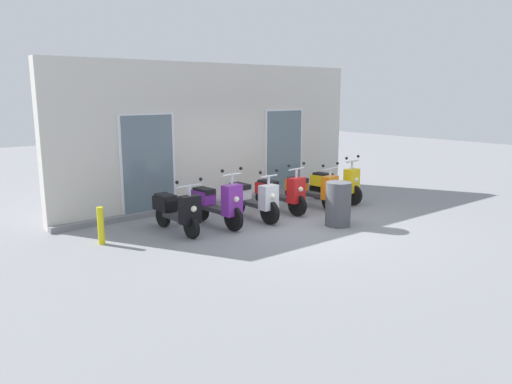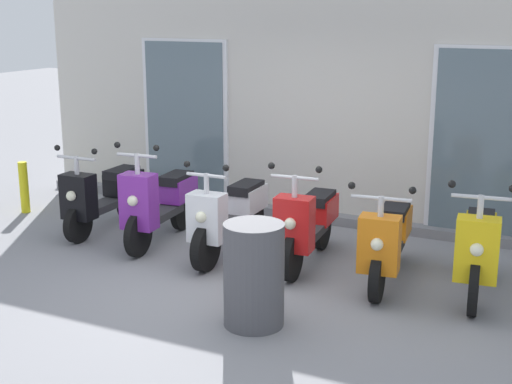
{
  "view_description": "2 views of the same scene",
  "coord_description": "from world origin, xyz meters",
  "px_view_note": "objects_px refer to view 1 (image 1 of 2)",
  "views": [
    {
      "loc": [
        -6.98,
        -7.38,
        2.75
      ],
      "look_at": [
        -0.46,
        0.74,
        0.64
      ],
      "focal_mm": 34.61,
      "sensor_mm": 36.0,
      "label": 1
    },
    {
      "loc": [
        3.23,
        -5.91,
        2.72
      ],
      "look_at": [
        0.03,
        0.66,
        0.84
      ],
      "focal_mm": 50.6,
      "sensor_mm": 36.0,
      "label": 2
    }
  ],
  "objects_px": {
    "trash_bin": "(338,204)",
    "curb_bollard": "(101,226)",
    "scooter_purple": "(217,202)",
    "scooter_white": "(253,199)",
    "scooter_yellow": "(336,184)",
    "scooter_orange": "(312,189)",
    "scooter_black": "(177,210)",
    "scooter_red": "(281,192)"
  },
  "relations": [
    {
      "from": "scooter_black",
      "to": "curb_bollard",
      "type": "relative_size",
      "value": 2.17
    },
    {
      "from": "scooter_white",
      "to": "curb_bollard",
      "type": "distance_m",
      "value": 3.33
    },
    {
      "from": "scooter_black",
      "to": "trash_bin",
      "type": "height_order",
      "value": "scooter_black"
    },
    {
      "from": "scooter_black",
      "to": "scooter_yellow",
      "type": "height_order",
      "value": "scooter_yellow"
    },
    {
      "from": "scooter_black",
      "to": "scooter_red",
      "type": "distance_m",
      "value": 2.74
    },
    {
      "from": "scooter_white",
      "to": "trash_bin",
      "type": "bearing_deg",
      "value": -55.51
    },
    {
      "from": "scooter_white",
      "to": "trash_bin",
      "type": "distance_m",
      "value": 1.87
    },
    {
      "from": "scooter_purple",
      "to": "trash_bin",
      "type": "distance_m",
      "value": 2.52
    },
    {
      "from": "scooter_black",
      "to": "scooter_purple",
      "type": "relative_size",
      "value": 0.95
    },
    {
      "from": "scooter_purple",
      "to": "scooter_yellow",
      "type": "height_order",
      "value": "scooter_purple"
    },
    {
      "from": "scooter_orange",
      "to": "curb_bollard",
      "type": "height_order",
      "value": "scooter_orange"
    },
    {
      "from": "trash_bin",
      "to": "scooter_yellow",
      "type": "bearing_deg",
      "value": 43.44
    },
    {
      "from": "scooter_black",
      "to": "scooter_orange",
      "type": "bearing_deg",
      "value": -2.16
    },
    {
      "from": "trash_bin",
      "to": "curb_bollard",
      "type": "height_order",
      "value": "trash_bin"
    },
    {
      "from": "scooter_black",
      "to": "scooter_purple",
      "type": "xyz_separation_m",
      "value": [
        0.9,
        -0.11,
        0.05
      ]
    },
    {
      "from": "scooter_black",
      "to": "scooter_red",
      "type": "height_order",
      "value": "scooter_red"
    },
    {
      "from": "scooter_white",
      "to": "curb_bollard",
      "type": "height_order",
      "value": "scooter_white"
    },
    {
      "from": "scooter_red",
      "to": "scooter_orange",
      "type": "distance_m",
      "value": 0.92
    },
    {
      "from": "scooter_purple",
      "to": "scooter_red",
      "type": "relative_size",
      "value": 1.01
    },
    {
      "from": "trash_bin",
      "to": "scooter_white",
      "type": "bearing_deg",
      "value": 124.49
    },
    {
      "from": "scooter_white",
      "to": "curb_bollard",
      "type": "bearing_deg",
      "value": 174.75
    },
    {
      "from": "scooter_white",
      "to": "scooter_orange",
      "type": "height_order",
      "value": "scooter_white"
    },
    {
      "from": "scooter_orange",
      "to": "curb_bollard",
      "type": "bearing_deg",
      "value": 176.37
    },
    {
      "from": "scooter_purple",
      "to": "curb_bollard",
      "type": "distance_m",
      "value": 2.4
    },
    {
      "from": "curb_bollard",
      "to": "scooter_purple",
      "type": "bearing_deg",
      "value": -7.15
    },
    {
      "from": "curb_bollard",
      "to": "scooter_orange",
      "type": "bearing_deg",
      "value": -3.63
    },
    {
      "from": "scooter_orange",
      "to": "trash_bin",
      "type": "relative_size",
      "value": 1.73
    },
    {
      "from": "scooter_black",
      "to": "scooter_red",
      "type": "bearing_deg",
      "value": -0.45
    },
    {
      "from": "scooter_red",
      "to": "curb_bollard",
      "type": "distance_m",
      "value": 4.23
    },
    {
      "from": "scooter_purple",
      "to": "trash_bin",
      "type": "relative_size",
      "value": 1.72
    },
    {
      "from": "scooter_black",
      "to": "scooter_yellow",
      "type": "bearing_deg",
      "value": -1.39
    },
    {
      "from": "scooter_yellow",
      "to": "scooter_white",
      "type": "bearing_deg",
      "value": -179.86
    },
    {
      "from": "scooter_black",
      "to": "scooter_yellow",
      "type": "xyz_separation_m",
      "value": [
        4.53,
        -0.11,
        0.02
      ]
    },
    {
      "from": "scooter_purple",
      "to": "scooter_white",
      "type": "xyz_separation_m",
      "value": [
        0.93,
        -0.01,
        -0.05
      ]
    },
    {
      "from": "scooter_purple",
      "to": "scooter_yellow",
      "type": "bearing_deg",
      "value": 0.02
    },
    {
      "from": "scooter_white",
      "to": "scooter_black",
      "type": "bearing_deg",
      "value": 176.35
    },
    {
      "from": "scooter_white",
      "to": "scooter_red",
      "type": "bearing_deg",
      "value": 6.01
    },
    {
      "from": "scooter_orange",
      "to": "scooter_yellow",
      "type": "distance_m",
      "value": 0.88
    },
    {
      "from": "scooter_yellow",
      "to": "trash_bin",
      "type": "height_order",
      "value": "scooter_yellow"
    },
    {
      "from": "scooter_black",
      "to": "scooter_white",
      "type": "height_order",
      "value": "scooter_white"
    },
    {
      "from": "scooter_yellow",
      "to": "trash_bin",
      "type": "relative_size",
      "value": 1.7
    },
    {
      "from": "scooter_black",
      "to": "trash_bin",
      "type": "distance_m",
      "value": 3.33
    }
  ]
}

